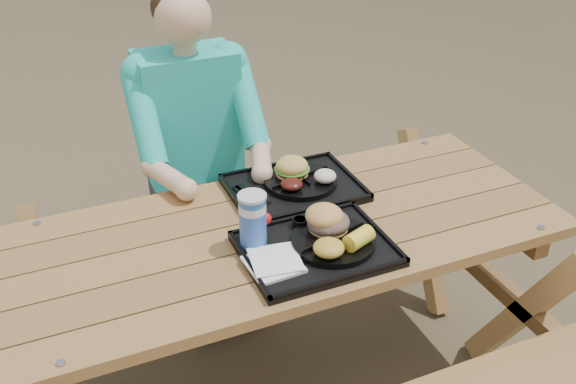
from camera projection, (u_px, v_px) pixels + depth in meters
name	position (u px, v px, depth m)	size (l,w,h in m)	color
picnic_table	(288.00, 314.00, 2.28)	(1.80, 1.49, 0.75)	#999999
tray_near	(316.00, 250.00, 1.96)	(0.45, 0.35, 0.02)	black
tray_far	(294.00, 189.00, 2.27)	(0.45, 0.35, 0.02)	black
plate_near	(333.00, 241.00, 1.96)	(0.26, 0.26, 0.02)	black
plate_far	(301.00, 181.00, 2.28)	(0.26, 0.26, 0.02)	black
napkin_stack	(273.00, 263.00, 1.87)	(0.15, 0.15, 0.02)	white
soda_cup	(253.00, 222.00, 1.93)	(0.08, 0.08, 0.17)	#1749AF
condiment_bbq	(300.00, 223.00, 2.04)	(0.05, 0.05, 0.03)	black
condiment_mustard	(317.00, 218.00, 2.07)	(0.04, 0.04, 0.03)	yellow
sandwich	(329.00, 212.00, 1.97)	(0.12, 0.12, 0.13)	#DB994D
mac_cheese	(329.00, 248.00, 1.88)	(0.09, 0.09, 0.05)	gold
corn_cob	(359.00, 238.00, 1.91)	(0.09, 0.09, 0.05)	yellow
cutlery_far	(252.00, 195.00, 2.22)	(0.03, 0.17, 0.01)	black
burger	(292.00, 162.00, 2.27)	(0.12, 0.12, 0.11)	gold
baked_beans	(292.00, 184.00, 2.21)	(0.08, 0.08, 0.04)	#49130E
potato_salad	(325.00, 176.00, 2.25)	(0.08, 0.08, 0.04)	#ECE2C8
diner	(195.00, 167.00, 2.66)	(0.48, 0.84, 1.28)	teal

